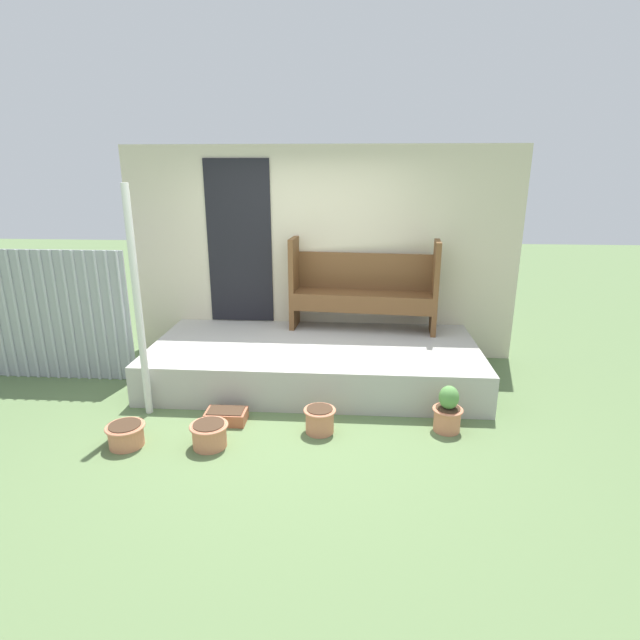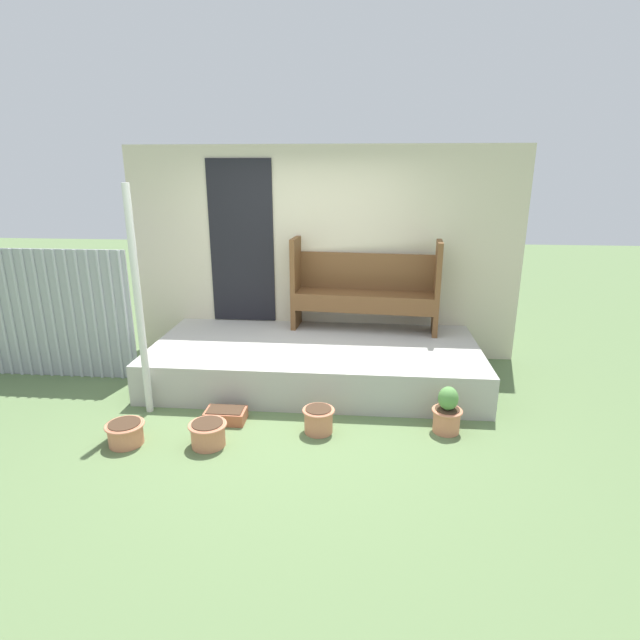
{
  "view_description": "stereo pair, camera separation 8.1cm",
  "coord_description": "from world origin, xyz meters",
  "px_view_note": "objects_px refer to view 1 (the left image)",
  "views": [
    {
      "loc": [
        0.63,
        -4.43,
        2.33
      ],
      "look_at": [
        0.29,
        0.29,
        0.88
      ],
      "focal_mm": 28.0,
      "sensor_mm": 36.0,
      "label": 1
    },
    {
      "loc": [
        0.71,
        -4.42,
        2.33
      ],
      "look_at": [
        0.29,
        0.29,
        0.88
      ],
      "focal_mm": 28.0,
      "sensor_mm": 36.0,
      "label": 2
    }
  ],
  "objects_px": {
    "flower_pot_left": "(126,434)",
    "flower_pot_middle": "(209,434)",
    "flower_pot_far_right": "(448,411)",
    "flower_pot_right": "(320,419)",
    "support_post": "(138,305)",
    "bench": "(363,285)",
    "planter_box_rect": "(226,416)"
  },
  "relations": [
    {
      "from": "flower_pot_far_right",
      "to": "planter_box_rect",
      "type": "relative_size",
      "value": 1.16
    },
    {
      "from": "flower_pot_left",
      "to": "flower_pot_middle",
      "type": "height_order",
      "value": "flower_pot_middle"
    },
    {
      "from": "support_post",
      "to": "flower_pot_left",
      "type": "distance_m",
      "value": 1.17
    },
    {
      "from": "flower_pot_left",
      "to": "flower_pot_right",
      "type": "distance_m",
      "value": 1.71
    },
    {
      "from": "flower_pot_right",
      "to": "flower_pot_far_right",
      "type": "distance_m",
      "value": 1.18
    },
    {
      "from": "flower_pot_far_right",
      "to": "planter_box_rect",
      "type": "distance_m",
      "value": 2.08
    },
    {
      "from": "flower_pot_far_right",
      "to": "planter_box_rect",
      "type": "xyz_separation_m",
      "value": [
        -2.07,
        0.01,
        -0.13
      ]
    },
    {
      "from": "flower_pot_left",
      "to": "flower_pot_middle",
      "type": "bearing_deg",
      "value": 3.03
    },
    {
      "from": "bench",
      "to": "flower_pot_right",
      "type": "bearing_deg",
      "value": -97.91
    },
    {
      "from": "flower_pot_left",
      "to": "flower_pot_middle",
      "type": "relative_size",
      "value": 1.01
    },
    {
      "from": "flower_pot_right",
      "to": "bench",
      "type": "bearing_deg",
      "value": 77.54
    },
    {
      "from": "planter_box_rect",
      "to": "support_post",
      "type": "bearing_deg",
      "value": 170.1
    },
    {
      "from": "bench",
      "to": "flower_pot_middle",
      "type": "xyz_separation_m",
      "value": [
        -1.33,
        -2.12,
        -0.86
      ]
    },
    {
      "from": "flower_pot_right",
      "to": "planter_box_rect",
      "type": "height_order",
      "value": "flower_pot_right"
    },
    {
      "from": "bench",
      "to": "flower_pot_right",
      "type": "distance_m",
      "value": 2.03
    },
    {
      "from": "support_post",
      "to": "flower_pot_middle",
      "type": "height_order",
      "value": "support_post"
    },
    {
      "from": "support_post",
      "to": "flower_pot_right",
      "type": "distance_m",
      "value": 1.99
    },
    {
      "from": "flower_pot_middle",
      "to": "flower_pot_right",
      "type": "distance_m",
      "value": 0.99
    },
    {
      "from": "flower_pot_right",
      "to": "flower_pot_far_right",
      "type": "xyz_separation_m",
      "value": [
        1.17,
        0.11,
        0.06
      ]
    },
    {
      "from": "flower_pot_left",
      "to": "flower_pot_right",
      "type": "height_order",
      "value": "flower_pot_right"
    },
    {
      "from": "bench",
      "to": "flower_pot_far_right",
      "type": "distance_m",
      "value": 2.01
    },
    {
      "from": "flower_pot_left",
      "to": "flower_pot_right",
      "type": "relative_size",
      "value": 1.13
    },
    {
      "from": "flower_pot_right",
      "to": "flower_pot_far_right",
      "type": "height_order",
      "value": "flower_pot_far_right"
    },
    {
      "from": "support_post",
      "to": "flower_pot_far_right",
      "type": "height_order",
      "value": "support_post"
    },
    {
      "from": "bench",
      "to": "flower_pot_middle",
      "type": "height_order",
      "value": "bench"
    },
    {
      "from": "flower_pot_right",
      "to": "flower_pot_far_right",
      "type": "relative_size",
      "value": 0.67
    },
    {
      "from": "support_post",
      "to": "flower_pot_middle",
      "type": "distance_m",
      "value": 1.39
    },
    {
      "from": "bench",
      "to": "planter_box_rect",
      "type": "bearing_deg",
      "value": -123.25
    },
    {
      "from": "flower_pot_middle",
      "to": "flower_pot_far_right",
      "type": "height_order",
      "value": "flower_pot_far_right"
    },
    {
      "from": "bench",
      "to": "planter_box_rect",
      "type": "xyz_separation_m",
      "value": [
        -1.3,
        -1.68,
        -0.92
      ]
    },
    {
      "from": "flower_pot_left",
      "to": "planter_box_rect",
      "type": "bearing_deg",
      "value": 32.05
    },
    {
      "from": "flower_pot_middle",
      "to": "planter_box_rect",
      "type": "relative_size",
      "value": 0.88
    }
  ]
}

